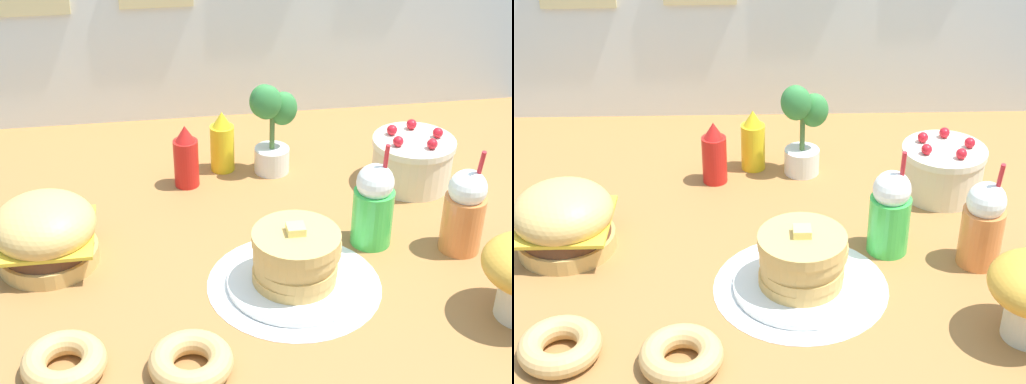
{
  "view_description": "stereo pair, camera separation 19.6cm",
  "coord_description": "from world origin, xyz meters",
  "views": [
    {
      "loc": [
        -0.24,
        -1.58,
        1.18
      ],
      "look_at": [
        0.01,
        0.08,
        0.18
      ],
      "focal_mm": 54.01,
      "sensor_mm": 36.0,
      "label": 1
    },
    {
      "loc": [
        -0.05,
        -1.6,
        1.18
      ],
      "look_at": [
        0.01,
        0.08,
        0.18
      ],
      "focal_mm": 54.01,
      "sensor_mm": 36.0,
      "label": 2
    }
  ],
  "objects": [
    {
      "name": "orange_float_cup",
      "position": [
        0.54,
        0.01,
        0.12
      ],
      "size": [
        0.11,
        0.11,
        0.3
      ],
      "color": "orange",
      "rests_on": "ground_plane"
    },
    {
      "name": "pancake_stack",
      "position": [
        0.08,
        -0.09,
        0.07
      ],
      "size": [
        0.34,
        0.34,
        0.17
      ],
      "color": "white",
      "rests_on": "doily_mat"
    },
    {
      "name": "burger",
      "position": [
        -0.53,
        0.1,
        0.09
      ],
      "size": [
        0.26,
        0.26,
        0.19
      ],
      "color": "#DBA859",
      "rests_on": "ground_plane"
    },
    {
      "name": "potted_plant",
      "position": [
        0.11,
        0.5,
        0.16
      ],
      "size": [
        0.14,
        0.11,
        0.3
      ],
      "color": "white",
      "rests_on": "ground_plane"
    },
    {
      "name": "ketchup_bottle",
      "position": [
        -0.15,
        0.45,
        0.09
      ],
      "size": [
        0.08,
        0.08,
        0.2
      ],
      "color": "red",
      "rests_on": "ground_plane"
    },
    {
      "name": "ground_plane",
      "position": [
        0.0,
        0.0,
        -0.01
      ],
      "size": [
        2.22,
        1.9,
        0.02
      ],
      "primitive_type": "cube",
      "color": "#9E6B38"
    },
    {
      "name": "donut_chocolate",
      "position": [
        -0.2,
        -0.35,
        0.03
      ],
      "size": [
        0.18,
        0.18,
        0.06
      ],
      "color": "tan",
      "rests_on": "ground_plane"
    },
    {
      "name": "doily_mat",
      "position": [
        0.08,
        -0.09,
        0.0
      ],
      "size": [
        0.43,
        0.43,
        0.0
      ],
      "primitive_type": "cylinder",
      "color": "white",
      "rests_on": "ground_plane"
    },
    {
      "name": "layer_cake",
      "position": [
        0.52,
        0.36,
        0.08
      ],
      "size": [
        0.25,
        0.25,
        0.18
      ],
      "color": "beige",
      "rests_on": "ground_plane"
    },
    {
      "name": "cream_soda_cup",
      "position": [
        0.32,
        0.07,
        0.12
      ],
      "size": [
        0.11,
        0.11,
        0.3
      ],
      "color": "green",
      "rests_on": "ground_plane"
    },
    {
      "name": "mustard_bottle",
      "position": [
        -0.03,
        0.53,
        0.09
      ],
      "size": [
        0.08,
        0.08,
        0.2
      ],
      "color": "yellow",
      "rests_on": "ground_plane"
    },
    {
      "name": "donut_pink_glaze",
      "position": [
        -0.47,
        -0.31,
        0.03
      ],
      "size": [
        0.18,
        0.18,
        0.06
      ],
      "color": "tan",
      "rests_on": "ground_plane"
    }
  ]
}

